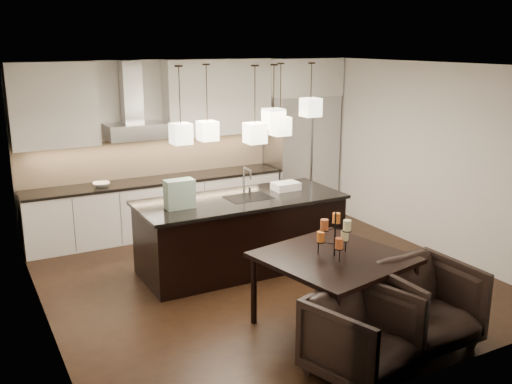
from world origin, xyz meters
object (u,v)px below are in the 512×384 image
refrigerator (301,155)px  island_body (241,235)px  armchair_right (424,304)px  dining_table (333,291)px  armchair_left (362,336)px

refrigerator → island_body: refrigerator is taller
armchair_right → dining_table: bearing=130.5°
armchair_left → armchair_right: size_ratio=0.94×
armchair_right → refrigerator: bearing=72.1°
refrigerator → island_body: bearing=-139.0°
armchair_left → armchair_right: bearing=-6.6°
refrigerator → armchair_left: 5.44m
refrigerator → armchair_right: refrigerator is taller
island_body → armchair_right: size_ratio=2.88×
refrigerator → armchair_left: (-2.40, -4.84, -0.67)m
dining_table → armchair_left: 0.98m
refrigerator → armchair_right: (-1.43, -4.64, -0.64)m
armchair_left → refrigerator: bearing=45.8°
armchair_right → island_body: bearing=104.7°
refrigerator → armchair_right: bearing=-107.1°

